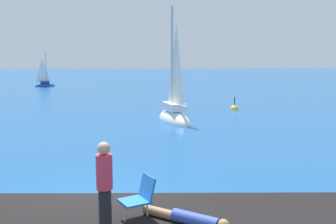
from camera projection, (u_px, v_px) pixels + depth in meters
name	position (u px, v px, depth m)	size (l,w,h in m)	color
ground_plane	(103.00, 205.00, 10.21)	(160.00, 160.00, 0.00)	navy
boulder_seaward	(63.00, 222.00, 9.24)	(1.31, 1.05, 0.72)	black
boulder_inland	(169.00, 217.00, 9.50)	(1.02, 0.82, 0.56)	black
sailboat_near	(174.00, 115.00, 22.39)	(2.28, 3.83, 6.90)	white
sailboat_far	(45.00, 84.00, 44.30)	(2.26, 1.38, 4.08)	#193D99
person_sunbather	(189.00, 218.00, 7.33)	(1.54, 1.10, 0.25)	#334CB2
person_standing	(105.00, 185.00, 6.86)	(0.28, 0.28, 1.62)	black
beach_chair	(140.00, 195.00, 7.57)	(0.75, 0.70, 0.80)	blue
marker_buoy	(234.00, 109.00, 27.02)	(0.56, 0.56, 1.13)	yellow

